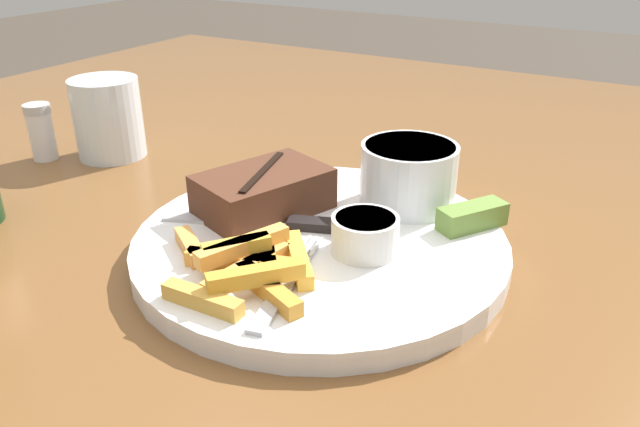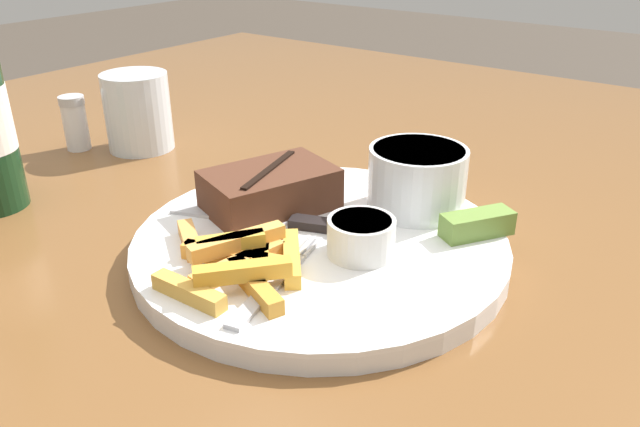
{
  "view_description": "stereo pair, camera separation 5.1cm",
  "coord_description": "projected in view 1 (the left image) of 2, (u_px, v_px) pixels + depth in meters",
  "views": [
    {
      "loc": [
        -0.39,
        -0.23,
        1.0
      ],
      "look_at": [
        0.0,
        0.0,
        0.78
      ],
      "focal_mm": 35.0,
      "sensor_mm": 36.0,
      "label": 1
    },
    {
      "loc": [
        -0.37,
        -0.27,
        1.0
      ],
      "look_at": [
        0.0,
        0.0,
        0.78
      ],
      "focal_mm": 35.0,
      "sensor_mm": 36.0,
      "label": 2
    }
  ],
  "objects": [
    {
      "name": "dining_table",
      "position": [
        320.0,
        310.0,
        0.55
      ],
      "size": [
        1.49,
        1.57,
        0.74
      ],
      "color": "brown",
      "rests_on": "ground_plane"
    },
    {
      "name": "dinner_plate",
      "position": [
        320.0,
        245.0,
        0.52
      ],
      "size": [
        0.31,
        0.31,
        0.02
      ],
      "color": "white",
      "rests_on": "dining_table"
    },
    {
      "name": "steak_portion",
      "position": [
        263.0,
        192.0,
        0.55
      ],
      "size": [
        0.13,
        0.11,
        0.04
      ],
      "color": "#512D1E",
      "rests_on": "dinner_plate"
    },
    {
      "name": "fries_pile",
      "position": [
        247.0,
        266.0,
        0.45
      ],
      "size": [
        0.12,
        0.15,
        0.02
      ],
      "color": "#E59849",
      "rests_on": "dinner_plate"
    },
    {
      "name": "coleslaw_cup",
      "position": [
        409.0,
        171.0,
        0.56
      ],
      "size": [
        0.09,
        0.09,
        0.06
      ],
      "color": "white",
      "rests_on": "dinner_plate"
    },
    {
      "name": "dipping_sauce_cup",
      "position": [
        365.0,
        233.0,
        0.48
      ],
      "size": [
        0.05,
        0.05,
        0.03
      ],
      "color": "silver",
      "rests_on": "dinner_plate"
    },
    {
      "name": "pickle_spear",
      "position": [
        472.0,
        216.0,
        0.52
      ],
      "size": [
        0.06,
        0.05,
        0.02
      ],
      "color": "olive",
      "rests_on": "dinner_plate"
    },
    {
      "name": "fork_utensil",
      "position": [
        286.0,
        284.0,
        0.44
      ],
      "size": [
        0.13,
        0.04,
        0.0
      ],
      "rotation": [
        0.0,
        0.0,
        6.51
      ],
      "color": "#B7B7BC",
      "rests_on": "dinner_plate"
    },
    {
      "name": "knife_utensil",
      "position": [
        277.0,
        223.0,
        0.53
      ],
      "size": [
        0.07,
        0.16,
        0.01
      ],
      "rotation": [
        0.0,
        0.0,
        1.93
      ],
      "color": "#B7B7BC",
      "rests_on": "dinner_plate"
    },
    {
      "name": "drinking_glass",
      "position": [
        108.0,
        118.0,
        0.72
      ],
      "size": [
        0.08,
        0.08,
        0.09
      ],
      "color": "silver",
      "rests_on": "dining_table"
    },
    {
      "name": "salt_shaker",
      "position": [
        41.0,
        132.0,
        0.71
      ],
      "size": [
        0.03,
        0.03,
        0.07
      ],
      "color": "white",
      "rests_on": "dining_table"
    }
  ]
}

